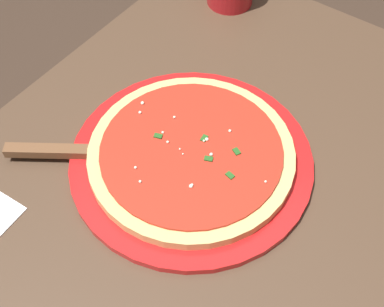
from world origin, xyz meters
name	(u,v)px	position (x,y,z in m)	size (l,w,h in m)	color
restaurant_table	(209,230)	(0.00, 0.00, 0.58)	(0.90, 0.69, 0.75)	black
serving_plate	(192,159)	(0.00, 0.04, 0.76)	(0.36, 0.36, 0.01)	red
pizza	(192,153)	(0.00, 0.04, 0.77)	(0.30, 0.30, 0.02)	#DBB26B
pizza_server	(77,152)	(-0.09, 0.18, 0.77)	(0.16, 0.21, 0.01)	silver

